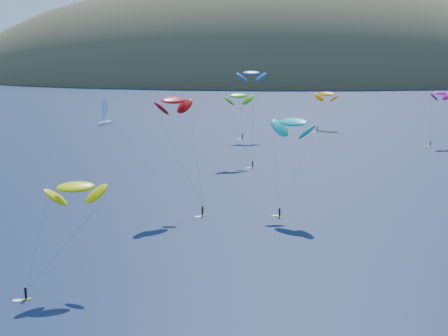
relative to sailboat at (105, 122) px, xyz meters
name	(u,v)px	position (x,y,z in m)	size (l,w,h in m)	color
island	(285,90)	(91.80, 344.28, -11.69)	(730.00, 300.00, 210.00)	#3D3526
sailboat	(105,122)	(0.00, 0.00, 0.00)	(9.83, 9.11, 11.73)	white
kitesurfer_2	(76,187)	(40.45, -179.65, 13.42)	(10.91, 11.52, 16.77)	gold
kitesurfer_3	(239,96)	(60.97, -84.54, 18.76)	(10.09, 12.91, 22.27)	gold
kitesurfer_4	(251,73)	(64.03, -35.65, 22.89)	(10.63, 7.95, 26.71)	gold
kitesurfer_5	(293,122)	(74.06, -138.57, 17.96)	(11.19, 11.02, 21.93)	gold
kitesurfer_8	(441,93)	(129.42, -47.59, 16.85)	(9.39, 7.95, 20.22)	gold
kitesurfer_9	(173,100)	(49.06, -136.90, 22.12)	(12.02, 12.36, 25.79)	gold
kitesurfer_11	(327,94)	(94.61, -8.42, 13.19)	(11.38, 17.66, 17.12)	gold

